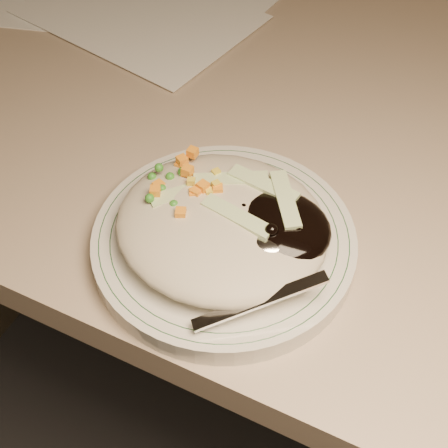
% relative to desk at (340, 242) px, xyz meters
% --- Properties ---
extents(desk, '(1.40, 0.70, 0.74)m').
position_rel_desk_xyz_m(desk, '(0.00, 0.00, 0.00)').
color(desk, tan).
rests_on(desk, ground).
extents(plate, '(0.24, 0.24, 0.02)m').
position_rel_desk_xyz_m(plate, '(-0.07, -0.23, 0.21)').
color(plate, silver).
rests_on(plate, desk).
extents(plate_rim, '(0.23, 0.23, 0.00)m').
position_rel_desk_xyz_m(plate_rim, '(-0.07, -0.23, 0.22)').
color(plate_rim, '#144723').
rests_on(plate_rim, plate).
extents(meal, '(0.21, 0.19, 0.05)m').
position_rel_desk_xyz_m(meal, '(-0.06, -0.23, 0.24)').
color(meal, '#BBAF97').
rests_on(meal, plate).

